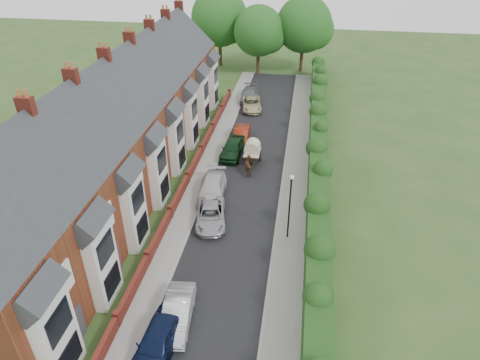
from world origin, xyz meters
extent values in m
plane|color=#2D4C1E|center=(0.00, 0.00, 0.00)|extent=(140.00, 140.00, 0.00)
cube|color=black|center=(-0.50, 11.00, 0.01)|extent=(6.00, 58.00, 0.02)
cube|color=gray|center=(3.60, 11.00, 0.06)|extent=(2.20, 58.00, 0.12)
cube|color=gray|center=(-4.35, 11.00, 0.06)|extent=(1.70, 58.00, 0.12)
cube|color=#969691|center=(2.55, 11.00, 0.07)|extent=(0.18, 58.00, 0.13)
cube|color=#969691|center=(-3.55, 11.00, 0.07)|extent=(0.18, 58.00, 0.13)
cube|color=#193611|center=(5.40, 11.00, 1.25)|extent=(1.50, 58.00, 2.50)
cube|color=brown|center=(-11.00, 10.00, 3.25)|extent=(8.00, 40.00, 6.50)
cube|color=#2A2D32|center=(-11.00, 10.00, 6.50)|extent=(8.00, 40.20, 8.00)
cube|color=white|center=(-6.65, -8.10, 2.60)|extent=(0.70, 2.40, 5.20)
cube|color=black|center=(-6.28, -8.10, 1.40)|extent=(0.06, 1.80, 1.60)
cube|color=black|center=(-6.28, -8.10, 3.80)|extent=(0.06, 1.80, 1.60)
cube|color=#2A2D32|center=(-6.80, -8.10, 5.60)|extent=(1.70, 2.60, 1.70)
cube|color=#3F2D2D|center=(-6.96, -6.00, 1.05)|extent=(0.08, 0.90, 2.10)
cube|color=white|center=(-6.95, -6.10, 4.40)|extent=(0.12, 1.20, 1.60)
cube|color=white|center=(-6.65, -3.10, 2.60)|extent=(0.70, 2.40, 5.20)
cube|color=black|center=(-6.28, -3.10, 1.40)|extent=(0.06, 1.80, 1.60)
cube|color=black|center=(-6.28, -3.10, 3.80)|extent=(0.06, 1.80, 1.60)
cube|color=#2A2D32|center=(-6.80, -3.10, 5.60)|extent=(1.70, 2.60, 1.70)
cube|color=#3F2D2D|center=(-6.96, -1.00, 1.05)|extent=(0.08, 0.90, 2.10)
cube|color=white|center=(-6.95, -1.10, 4.40)|extent=(0.12, 1.20, 1.60)
cube|color=white|center=(-6.65, 1.90, 2.60)|extent=(0.70, 2.40, 5.20)
cube|color=black|center=(-6.28, 1.90, 1.40)|extent=(0.06, 1.80, 1.60)
cube|color=black|center=(-6.28, 1.90, 3.80)|extent=(0.06, 1.80, 1.60)
cube|color=#2A2D32|center=(-6.80, 1.90, 5.60)|extent=(1.70, 2.60, 1.70)
cube|color=#3F2D2D|center=(-6.96, 4.00, 1.05)|extent=(0.08, 0.90, 2.10)
cube|color=white|center=(-6.95, 3.90, 4.40)|extent=(0.12, 1.20, 1.60)
cube|color=white|center=(-6.65, 6.90, 2.60)|extent=(0.70, 2.40, 5.20)
cube|color=black|center=(-6.28, 6.90, 1.40)|extent=(0.06, 1.80, 1.60)
cube|color=black|center=(-6.28, 6.90, 3.80)|extent=(0.06, 1.80, 1.60)
cube|color=#2A2D32|center=(-6.80, 6.90, 5.60)|extent=(1.70, 2.60, 1.70)
cube|color=#3F2D2D|center=(-6.96, 9.00, 1.05)|extent=(0.08, 0.90, 2.10)
cube|color=white|center=(-6.95, 8.90, 4.40)|extent=(0.12, 1.20, 1.60)
cube|color=white|center=(-6.65, 11.90, 2.60)|extent=(0.70, 2.40, 5.20)
cube|color=black|center=(-6.28, 11.90, 1.40)|extent=(0.06, 1.80, 1.60)
cube|color=black|center=(-6.28, 11.90, 3.80)|extent=(0.06, 1.80, 1.60)
cube|color=#2A2D32|center=(-6.80, 11.90, 5.60)|extent=(1.70, 2.60, 1.70)
cube|color=#3F2D2D|center=(-6.96, 14.00, 1.05)|extent=(0.08, 0.90, 2.10)
cube|color=white|center=(-6.95, 13.90, 4.40)|extent=(0.12, 1.20, 1.60)
cube|color=white|center=(-6.65, 16.90, 2.60)|extent=(0.70, 2.40, 5.20)
cube|color=black|center=(-6.28, 16.90, 1.40)|extent=(0.06, 1.80, 1.60)
cube|color=black|center=(-6.28, 16.90, 3.80)|extent=(0.06, 1.80, 1.60)
cube|color=#2A2D32|center=(-6.80, 16.90, 5.60)|extent=(1.70, 2.60, 1.70)
cube|color=#3F2D2D|center=(-6.96, 19.00, 1.05)|extent=(0.08, 0.90, 2.10)
cube|color=white|center=(-6.95, 18.90, 4.40)|extent=(0.12, 1.20, 1.60)
cube|color=white|center=(-6.65, 21.90, 2.60)|extent=(0.70, 2.40, 5.20)
cube|color=black|center=(-6.28, 21.90, 1.40)|extent=(0.06, 1.80, 1.60)
cube|color=black|center=(-6.28, 21.90, 3.80)|extent=(0.06, 1.80, 1.60)
cube|color=#2A2D32|center=(-6.80, 21.90, 5.60)|extent=(1.70, 2.60, 1.70)
cube|color=#3F2D2D|center=(-6.96, 24.00, 1.05)|extent=(0.08, 0.90, 2.10)
cube|color=white|center=(-6.95, 23.90, 4.40)|extent=(0.12, 1.20, 1.60)
cube|color=white|center=(-6.65, 26.90, 2.60)|extent=(0.70, 2.40, 5.20)
cube|color=black|center=(-6.28, 26.90, 1.40)|extent=(0.06, 1.80, 1.60)
cube|color=black|center=(-6.28, 26.90, 3.80)|extent=(0.06, 1.80, 1.60)
cube|color=#2A2D32|center=(-6.80, 26.90, 5.60)|extent=(1.70, 2.60, 1.70)
cube|color=#3F2D2D|center=(-6.96, 29.00, 1.05)|extent=(0.08, 0.90, 2.10)
cube|color=white|center=(-6.95, 28.90, 4.40)|extent=(0.12, 1.20, 1.60)
cube|color=maroon|center=(-11.00, 0.00, 10.30)|extent=(0.90, 0.50, 1.60)
cylinder|color=brown|center=(-11.20, 0.00, 11.25)|extent=(0.20, 0.20, 0.50)
cylinder|color=brown|center=(-10.80, 0.00, 11.25)|extent=(0.20, 0.20, 0.50)
cube|color=maroon|center=(-11.00, 5.00, 10.30)|extent=(0.90, 0.50, 1.60)
cylinder|color=brown|center=(-11.20, 5.00, 11.25)|extent=(0.20, 0.20, 0.50)
cylinder|color=brown|center=(-10.80, 5.00, 11.25)|extent=(0.20, 0.20, 0.50)
cube|color=maroon|center=(-11.00, 10.00, 10.30)|extent=(0.90, 0.50, 1.60)
cylinder|color=brown|center=(-11.20, 10.00, 11.25)|extent=(0.20, 0.20, 0.50)
cylinder|color=brown|center=(-10.80, 10.00, 11.25)|extent=(0.20, 0.20, 0.50)
cube|color=maroon|center=(-11.00, 15.00, 10.30)|extent=(0.90, 0.50, 1.60)
cylinder|color=brown|center=(-11.20, 15.00, 11.25)|extent=(0.20, 0.20, 0.50)
cylinder|color=brown|center=(-10.80, 15.00, 11.25)|extent=(0.20, 0.20, 0.50)
cube|color=maroon|center=(-11.00, 20.00, 10.30)|extent=(0.90, 0.50, 1.60)
cylinder|color=brown|center=(-11.20, 20.00, 11.25)|extent=(0.20, 0.20, 0.50)
cylinder|color=brown|center=(-10.80, 20.00, 11.25)|extent=(0.20, 0.20, 0.50)
cube|color=maroon|center=(-11.00, 25.00, 10.30)|extent=(0.90, 0.50, 1.60)
cylinder|color=brown|center=(-11.20, 25.00, 11.25)|extent=(0.20, 0.20, 0.50)
cylinder|color=brown|center=(-10.80, 25.00, 11.25)|extent=(0.20, 0.20, 0.50)
cube|color=maroon|center=(-11.00, 30.00, 10.30)|extent=(0.90, 0.50, 1.60)
cube|color=maroon|center=(-5.35, -7.50, 0.45)|extent=(0.30, 4.70, 0.90)
cube|color=maroon|center=(-5.35, -2.50, 0.45)|extent=(0.30, 4.70, 0.90)
cube|color=maroon|center=(-5.35, 2.50, 0.45)|extent=(0.30, 4.70, 0.90)
cube|color=maroon|center=(-5.35, 7.50, 0.45)|extent=(0.30, 4.70, 0.90)
cube|color=maroon|center=(-5.35, 12.50, 0.45)|extent=(0.30, 4.70, 0.90)
cube|color=maroon|center=(-5.35, 17.50, 0.45)|extent=(0.30, 4.70, 0.90)
cube|color=maroon|center=(-5.35, 22.50, 0.45)|extent=(0.30, 4.70, 0.90)
cube|color=maroon|center=(-5.35, 27.50, 0.45)|extent=(0.30, 4.70, 0.90)
cube|color=maroon|center=(-5.35, -5.00, 0.55)|extent=(0.35, 0.35, 1.10)
cube|color=maroon|center=(-5.35, 0.00, 0.55)|extent=(0.35, 0.35, 1.10)
cube|color=maroon|center=(-5.35, 5.00, 0.55)|extent=(0.35, 0.35, 1.10)
cube|color=maroon|center=(-5.35, 10.00, 0.55)|extent=(0.35, 0.35, 1.10)
cube|color=maroon|center=(-5.35, 15.00, 0.55)|extent=(0.35, 0.35, 1.10)
cube|color=maroon|center=(-5.35, 20.00, 0.55)|extent=(0.35, 0.35, 1.10)
cube|color=maroon|center=(-5.35, 25.00, 0.55)|extent=(0.35, 0.35, 1.10)
cube|color=maroon|center=(-5.35, 30.00, 0.55)|extent=(0.35, 0.35, 1.10)
cylinder|color=black|center=(3.40, 4.00, 2.40)|extent=(0.12, 0.12, 4.80)
cylinder|color=black|center=(3.40, 4.00, 4.85)|extent=(0.20, 0.20, 0.10)
sphere|color=silver|center=(3.40, 4.00, 5.00)|extent=(0.32, 0.32, 0.32)
cylinder|color=#332316|center=(-3.00, 40.00, 2.38)|extent=(0.50, 0.50, 4.75)
sphere|color=#1B4F1A|center=(-3.00, 40.00, 5.89)|extent=(6.80, 6.80, 6.80)
sphere|color=#1B4F1A|center=(-1.64, 40.30, 5.23)|extent=(4.76, 4.76, 4.76)
cylinder|color=#332316|center=(3.00, 42.00, 2.62)|extent=(0.50, 0.50, 5.25)
sphere|color=#1B4F1A|center=(3.00, 42.00, 6.51)|extent=(7.60, 7.60, 7.60)
sphere|color=#1B4F1A|center=(4.52, 42.30, 5.78)|extent=(5.32, 5.32, 5.32)
cylinder|color=#332316|center=(-9.00, 43.00, 2.75)|extent=(0.50, 0.50, 5.50)
sphere|color=#1B4F1A|center=(-9.00, 43.00, 6.82)|extent=(8.00, 8.00, 8.00)
sphere|color=#1B4F1A|center=(-7.40, 43.30, 6.05)|extent=(5.60, 5.60, 5.60)
imported|color=#0B1533|center=(-2.63, -6.20, 0.78)|extent=(2.18, 4.71, 1.56)
imported|color=silver|center=(-2.17, -4.20, 0.70)|extent=(1.88, 4.35, 1.39)
imported|color=#A2A3A9|center=(-2.29, 5.00, 0.64)|extent=(2.98, 4.92, 1.28)
imported|color=silver|center=(-2.89, 8.28, 0.73)|extent=(2.39, 5.19, 1.47)
imported|color=black|center=(-2.42, 15.38, 0.77)|extent=(2.17, 4.67, 1.55)
imported|color=maroon|center=(-2.09, 18.54, 0.69)|extent=(1.55, 4.21, 1.38)
imported|color=#C6BD8F|center=(-2.14, 26.79, 0.64)|extent=(2.90, 4.92, 1.28)
imported|color=slate|center=(-2.75, 29.40, 0.72)|extent=(2.24, 5.06, 1.44)
imported|color=#4E361C|center=(-0.42, 12.29, 0.74)|extent=(1.41, 1.92, 1.48)
cube|color=black|center=(-0.42, 14.17, 0.89)|extent=(1.26, 2.09, 0.52)
cylinder|color=#BCB792|center=(-0.42, 14.17, 1.62)|extent=(1.36, 1.31, 1.36)
cube|color=#BCB792|center=(-0.42, 14.17, 1.15)|extent=(1.38, 2.15, 0.04)
cylinder|color=black|center=(-1.10, 14.79, 0.47)|extent=(0.08, 0.94, 0.94)
cylinder|color=black|center=(0.26, 14.79, 0.47)|extent=(0.08, 0.94, 0.94)
cylinder|color=black|center=(-0.79, 13.01, 0.94)|extent=(0.06, 1.88, 0.06)
cylinder|color=black|center=(-0.06, 13.01, 0.94)|extent=(0.06, 1.88, 0.06)
camera|label=1|loc=(3.71, -19.57, 19.32)|focal=32.00mm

